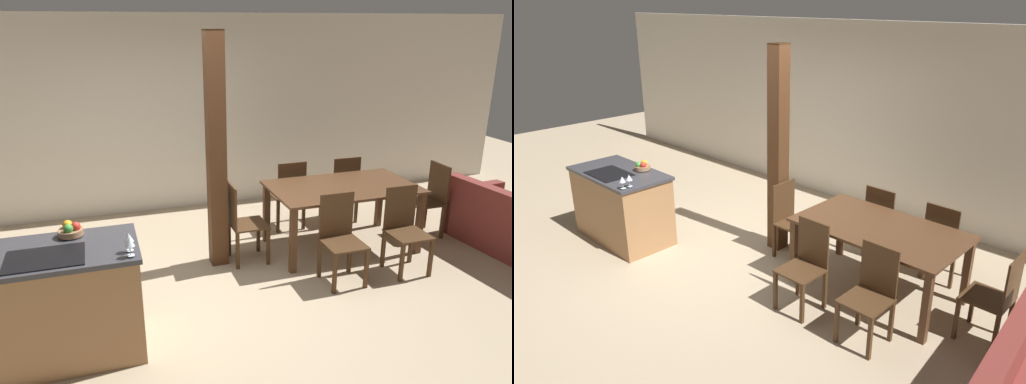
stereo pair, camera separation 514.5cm
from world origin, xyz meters
TOP-DOWN VIEW (x-y plane):
  - ground_plane at (0.00, 0.00)m, footprint 16.00×16.00m
  - wall_back at (0.00, 2.60)m, footprint 11.20×0.08m
  - kitchen_island at (-1.33, -0.56)m, footprint 1.36×0.74m
  - fruit_bowl at (-1.15, -0.32)m, footprint 0.20×0.20m
  - wine_glass_near at (-0.72, -0.86)m, footprint 0.07×0.07m
  - wine_glass_middle at (-0.72, -0.77)m, footprint 0.07×0.07m
  - dining_table at (1.79, 0.60)m, footprint 1.71×1.00m
  - dining_chair_near_left at (1.41, -0.13)m, footprint 0.40×0.40m
  - dining_chair_near_right at (2.18, -0.13)m, footprint 0.40×0.40m
  - dining_chair_far_left at (1.41, 1.32)m, footprint 0.40×0.40m
  - dining_chair_far_right at (2.18, 1.32)m, footprint 0.40×0.40m
  - dining_chair_head_end at (0.56, 0.60)m, footprint 0.40×0.40m
  - dining_chair_foot_end at (3.02, 0.60)m, footprint 0.40×0.40m
  - timber_post at (0.31, 0.65)m, footprint 0.19×0.19m

SIDE VIEW (x-z plane):
  - ground_plane at x=0.00m, z-range 0.00..0.00m
  - kitchen_island at x=-1.33m, z-range 0.00..0.93m
  - dining_chair_near_left at x=1.41m, z-range 0.02..0.94m
  - dining_chair_near_right at x=2.18m, z-range 0.02..0.94m
  - dining_chair_far_left at x=1.41m, z-range 0.02..0.94m
  - dining_chair_far_right at x=2.18m, z-range 0.02..0.94m
  - dining_chair_head_end at x=0.56m, z-range 0.02..0.94m
  - dining_chair_foot_end at x=3.02m, z-range 0.02..0.94m
  - dining_table at x=1.79m, z-range 0.29..1.06m
  - fruit_bowl at x=-1.15m, z-range 0.92..1.04m
  - wine_glass_near at x=-0.72m, z-range 0.97..1.11m
  - wine_glass_middle at x=-0.72m, z-range 0.97..1.11m
  - timber_post at x=0.31m, z-range 0.00..2.51m
  - wall_back at x=0.00m, z-range 0.00..2.70m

